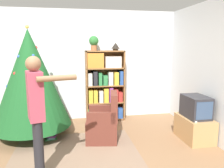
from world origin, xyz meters
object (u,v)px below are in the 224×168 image
(armchair, at_px, (104,124))
(table_lamp, at_px, (116,46))
(bookshelf, at_px, (104,85))
(potted_plant, at_px, (94,42))
(christmas_tree, at_px, (30,79))
(television, at_px, (196,107))
(standing_person, at_px, (37,108))

(armchair, bearing_deg, table_lamp, 168.29)
(bookshelf, bearing_deg, potted_plant, 178.01)
(christmas_tree, bearing_deg, armchair, -19.18)
(television, distance_m, potted_plant, 2.58)
(christmas_tree, bearing_deg, television, -13.90)
(armchair, relative_size, standing_person, 0.56)
(bookshelf, xyz_separation_m, table_lamp, (0.27, 0.01, 0.91))
(potted_plant, bearing_deg, christmas_tree, -151.17)
(bookshelf, height_order, television, bookshelf)
(armchair, bearing_deg, potted_plant, -168.15)
(armchair, height_order, standing_person, standing_person)
(armchair, distance_m, table_lamp, 1.92)
(television, xyz_separation_m, table_lamp, (-1.24, 1.46, 1.11))
(potted_plant, bearing_deg, table_lamp, 0.00)
(television, height_order, armchair, armchair)
(television, height_order, table_lamp, table_lamp)
(television, bearing_deg, table_lamp, 130.16)
(bookshelf, height_order, standing_person, bookshelf)
(christmas_tree, relative_size, armchair, 2.33)
(television, distance_m, standing_person, 2.83)
(christmas_tree, distance_m, standing_person, 1.55)
(christmas_tree, xyz_separation_m, armchair, (1.35, -0.47, -0.83))
(bookshelf, bearing_deg, christmas_tree, -155.31)
(armchair, xyz_separation_m, table_lamp, (0.46, 1.18, 1.44))
(potted_plant, height_order, table_lamp, potted_plant)
(armchair, relative_size, table_lamp, 4.60)
(bookshelf, xyz_separation_m, standing_person, (-1.20, -2.21, 0.12))
(christmas_tree, xyz_separation_m, potted_plant, (1.30, 0.71, 0.70))
(standing_person, bearing_deg, bookshelf, 135.79)
(christmas_tree, height_order, standing_person, christmas_tree)
(christmas_tree, height_order, potted_plant, christmas_tree)
(table_lamp, bearing_deg, bookshelf, -178.25)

